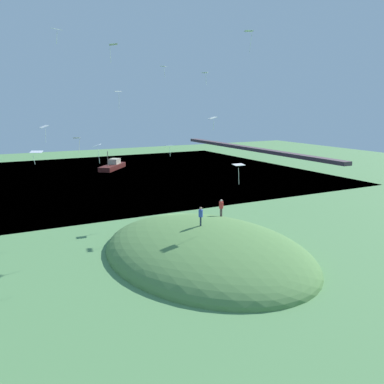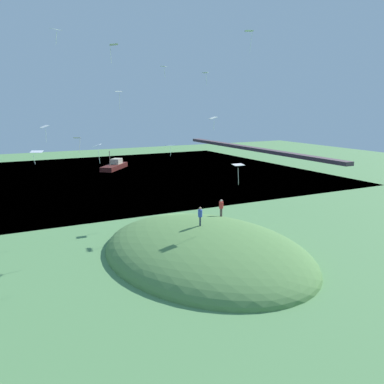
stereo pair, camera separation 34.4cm
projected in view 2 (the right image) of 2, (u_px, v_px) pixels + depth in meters
The scene contains 20 objects.
ground_plane at pixel (174, 225), 45.67m from camera, with size 160.00×160.00×0.00m, color #55884F.
lake_water at pixel (93, 178), 75.16m from camera, with size 58.50×80.00×0.40m, color #405B79.
grass_hill at pixel (205, 254), 36.82m from camera, with size 22.64×16.63×4.64m, color #538143.
bridge_deck_far at pixel (253, 149), 90.34m from camera, with size 52.65×1.80×0.70m, color #4E3D47.
boat_on_lake at pixel (115, 166), 84.71m from camera, with size 8.22×7.41×3.92m.
person_walking_path at pixel (200, 214), 36.93m from camera, with size 0.48×0.48×1.70m.
person_with_child at pixel (221, 206), 42.38m from camera, with size 0.59×0.59×1.76m.
kite_0 at pixel (56, 30), 31.17m from camera, with size 0.81×0.92×1.14m.
kite_1 at pixel (36, 152), 38.53m from camera, with size 1.11×1.29×1.23m.
kite_2 at pixel (77, 139), 42.89m from camera, with size 0.72×0.86×1.69m.
kite_3 at pixel (249, 32), 40.52m from camera, with size 0.86×1.01×2.07m.
kite_4 at pixel (213, 118), 45.70m from camera, with size 1.18×0.89×1.43m.
kite_5 at pixel (205, 73), 43.09m from camera, with size 0.99×0.97×1.24m.
kite_6 at pixel (114, 45), 42.93m from camera, with size 1.38×1.14×1.92m.
kite_7 at pixel (45, 127), 40.16m from camera, with size 1.14×0.85×1.65m.
kite_8 at pixel (170, 146), 47.18m from camera, with size 0.76×1.03×1.30m.
kite_9 at pixel (164, 67), 41.75m from camera, with size 0.91×0.90×1.11m.
kite_10 at pixel (238, 166), 36.58m from camera, with size 0.74×1.03×1.81m.
kite_11 at pixel (97, 146), 41.72m from camera, with size 1.27×1.12×1.98m.
kite_12 at pixel (119, 93), 46.80m from camera, with size 0.63×0.84×2.01m.
Camera 2 is at (39.85, -18.68, 12.87)m, focal length 39.30 mm.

